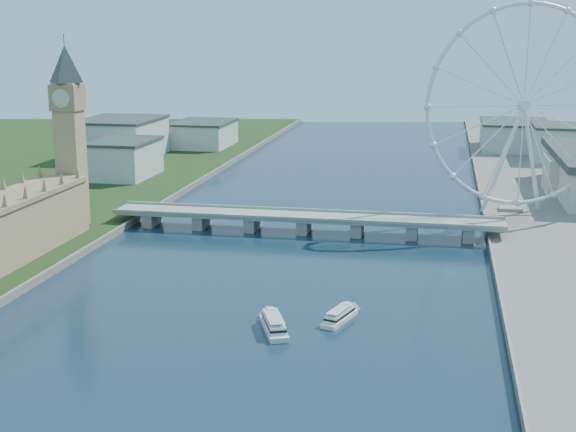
# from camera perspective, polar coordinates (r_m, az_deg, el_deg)

# --- Properties ---
(big_ben) EXTENTS (20.02, 20.02, 110.00)m
(big_ben) POSITION_cam_1_polar(r_m,az_deg,el_deg) (458.86, -15.35, 7.09)
(big_ben) COLOR tan
(big_ben) RESTS_ON ground
(westminster_bridge) EXTENTS (220.00, 22.00, 9.50)m
(westminster_bridge) POSITION_cam_1_polar(r_m,az_deg,el_deg) (449.93, 1.18, -0.31)
(westminster_bridge) COLOR gray
(westminster_bridge) RESTS_ON ground
(london_eye) EXTENTS (113.60, 39.12, 124.30)m
(london_eye) POSITION_cam_1_polar(r_m,az_deg,el_deg) (490.54, 16.43, 7.49)
(london_eye) COLOR silver
(london_eye) RESTS_ON ground
(city_skyline) EXTENTS (505.00, 280.00, 32.00)m
(city_skyline) POSITION_cam_1_polar(r_m,az_deg,el_deg) (698.70, 8.05, 5.21)
(city_skyline) COLOR beige
(city_skyline) RESTS_ON ground
(tour_boat_near) EXTENTS (17.71, 29.72, 6.41)m
(tour_boat_near) POSITION_cam_1_polar(r_m,az_deg,el_deg) (305.24, -1.01, -8.16)
(tour_boat_near) COLOR silver
(tour_boat_near) RESTS_ON ground
(tour_boat_far) EXTENTS (13.98, 26.14, 5.57)m
(tour_boat_far) POSITION_cam_1_polar(r_m,az_deg,el_deg) (315.69, 3.68, -7.45)
(tour_boat_far) COLOR beige
(tour_boat_far) RESTS_ON ground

